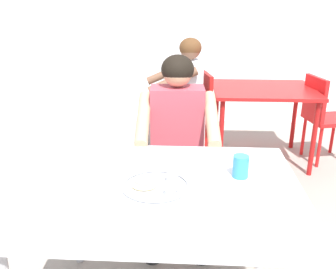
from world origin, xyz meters
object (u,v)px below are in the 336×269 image
(diner_foreground, at_px, (177,134))
(chair_red_left, at_px, (195,110))
(thali_tray, at_px, (156,185))
(chair_foreground, at_px, (177,154))
(drinking_cup, at_px, (241,166))
(table_background_red, at_px, (263,97))
(patron_background, at_px, (180,89))
(chair_red_right, at_px, (323,113))
(table_foreground, at_px, (163,199))

(diner_foreground, distance_m, chair_red_left, 1.36)
(thali_tray, xyz_separation_m, chair_foreground, (0.06, 0.99, -0.27))
(drinking_cup, bearing_deg, chair_foreground, 110.28)
(thali_tray, relative_size, chair_foreground, 0.36)
(table_background_red, relative_size, patron_background, 0.79)
(table_background_red, height_order, patron_background, patron_background)
(chair_red_left, height_order, patron_background, patron_background)
(drinking_cup, relative_size, table_background_red, 0.11)
(drinking_cup, distance_m, table_background_red, 2.00)
(thali_tray, distance_m, chair_red_left, 2.14)
(chair_foreground, bearing_deg, patron_background, 90.51)
(chair_foreground, distance_m, table_background_red, 1.34)
(chair_red_left, distance_m, chair_red_right, 1.22)
(table_background_red, relative_size, chair_red_right, 1.12)
(table_background_red, bearing_deg, chair_red_left, 176.23)
(thali_tray, bearing_deg, table_background_red, 67.82)
(diner_foreground, xyz_separation_m, patron_background, (-0.02, 1.28, -0.01))
(patron_background, bearing_deg, drinking_cup, -80.33)
(table_foreground, height_order, chair_foreground, chair_foreground)
(diner_foreground, xyz_separation_m, table_background_red, (0.78, 1.29, -0.08))
(table_background_red, bearing_deg, thali_tray, -112.18)
(chair_red_right, relative_size, patron_background, 0.71)
(chair_red_left, bearing_deg, thali_tray, -95.47)
(thali_tray, xyz_separation_m, chair_red_right, (1.43, 2.08, -0.28))
(drinking_cup, height_order, diner_foreground, diner_foreground)
(chair_foreground, relative_size, chair_red_right, 0.98)
(thali_tray, bearing_deg, chair_red_right, 55.55)
(chair_red_right, bearing_deg, diner_foreground, -136.18)
(diner_foreground, relative_size, chair_red_left, 1.42)
(table_background_red, distance_m, patron_background, 0.80)
(table_foreground, distance_m, thali_tray, 0.09)
(thali_tray, xyz_separation_m, table_background_red, (0.84, 2.07, -0.12))
(diner_foreground, bearing_deg, drinking_cup, -64.30)
(table_background_red, bearing_deg, drinking_cup, -103.46)
(chair_red_left, relative_size, patron_background, 0.72)
(thali_tray, height_order, diner_foreground, diner_foreground)
(drinking_cup, relative_size, chair_red_right, 0.12)
(drinking_cup, xyz_separation_m, diner_foreground, (-0.31, 0.65, -0.09))
(table_foreground, xyz_separation_m, chair_red_left, (0.17, 2.09, -0.20))
(table_foreground, xyz_separation_m, patron_background, (0.02, 2.04, 0.02))
(chair_foreground, height_order, diner_foreground, diner_foreground)
(thali_tray, relative_size, drinking_cup, 2.84)
(chair_foreground, distance_m, diner_foreground, 0.31)
(thali_tray, relative_size, chair_red_right, 0.35)
(thali_tray, height_order, patron_background, patron_background)
(table_background_red, bearing_deg, chair_foreground, -126.02)
(chair_foreground, bearing_deg, thali_tray, -93.47)
(table_foreground, bearing_deg, table_background_red, 68.34)
(chair_red_right, bearing_deg, table_background_red, -178.83)
(drinking_cup, bearing_deg, thali_tray, -161.37)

